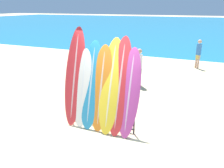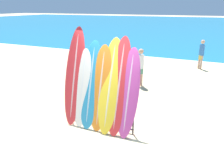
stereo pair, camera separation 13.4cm
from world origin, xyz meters
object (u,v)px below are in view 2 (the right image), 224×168
surfboard_rack (100,110)px  surfboard_slot_5 (119,87)px  person_mid_beach (140,66)px  surfboard_slot_1 (82,88)px  surfboard_slot_4 (110,86)px  surfboard_slot_0 (75,77)px  surfboard_slot_6 (129,93)px  surfboard_slot_3 (101,89)px  person_near_water (201,53)px  surfboard_slot_2 (91,85)px

surfboard_rack → surfboard_slot_5: 0.88m
person_mid_beach → surfboard_rack: bearing=-146.9°
surfboard_slot_1 → surfboard_slot_4: size_ratio=0.87×
surfboard_slot_0 → surfboard_slot_6: bearing=-1.9°
surfboard_slot_4 → surfboard_rack: bearing=-169.6°
surfboard_slot_0 → surfboard_slot_6: size_ratio=1.20×
surfboard_slot_6 → person_mid_beach: (-0.75, 3.52, -0.25)m
surfboard_slot_3 → person_mid_beach: size_ratio=1.43×
surfboard_slot_1 → surfboard_slot_6: (1.30, 0.02, 0.06)m
surfboard_slot_5 → person_near_water: (1.64, 7.27, -0.39)m
person_mid_beach → surfboard_slot_2: bearing=-151.4°
surfboard_rack → person_near_water: bearing=73.6°
surfboard_slot_6 → surfboard_slot_5: bearing=171.8°
surfboard_slot_4 → person_mid_beach: size_ratio=1.55×
surfboard_slot_3 → surfboard_slot_4: 0.27m
surfboard_slot_1 → person_mid_beach: size_ratio=1.35×
surfboard_rack → person_near_water: size_ratio=1.27×
surfboard_rack → person_mid_beach: bearing=89.4°
surfboard_slot_4 → surfboard_slot_0: bearing=178.6°
surfboard_slot_6 → surfboard_slot_2: bearing=179.3°
surfboard_slot_0 → surfboard_slot_2: surfboard_slot_0 is taller
surfboard_slot_4 → person_near_water: 7.53m
surfboard_slot_4 → surfboard_slot_5: surfboard_slot_5 is taller
surfboard_slot_5 → surfboard_slot_3: bearing=-175.3°
surfboard_slot_5 → surfboard_slot_6: bearing=-8.2°
surfboard_slot_2 → person_mid_beach: surfboard_slot_2 is taller
surfboard_slot_1 → person_mid_beach: 3.59m
surfboard_slot_2 → person_mid_beach: size_ratio=1.49×
surfboard_slot_1 → surfboard_slot_6: surfboard_slot_6 is taller
person_near_water → surfboard_slot_2: bearing=117.1°
surfboard_slot_2 → surfboard_slot_1: bearing=-171.4°
surfboard_slot_4 → surfboard_slot_6: (0.51, -0.03, -0.10)m
surfboard_slot_2 → surfboard_slot_6: 1.06m
person_near_water → person_mid_beach: 4.34m
surfboard_rack → surfboard_slot_0: bearing=174.4°
surfboard_slot_0 → surfboard_slot_1: bearing=-15.4°
surfboard_slot_0 → surfboard_slot_1: size_ratio=1.26×
surfboard_slot_0 → surfboard_slot_4: bearing=-1.4°
surfboard_slot_1 → surfboard_slot_3: (0.53, 0.02, 0.07)m
surfboard_slot_4 → person_near_water: (1.88, 7.28, -0.37)m
surfboard_slot_3 → person_mid_beach: bearing=89.7°
surfboard_slot_4 → surfboard_slot_5: (0.24, 0.01, 0.02)m
surfboard_slot_2 → surfboard_slot_3: size_ratio=1.04×
surfboard_slot_3 → person_mid_beach: (0.02, 3.52, -0.26)m
surfboard_slot_0 → surfboard_slot_3: 0.84m
surfboard_slot_5 → surfboard_slot_2: bearing=-178.1°
surfboard_slot_5 → person_near_water: surfboard_slot_5 is taller
surfboard_slot_1 → surfboard_slot_2: surfboard_slot_2 is taller
surfboard_slot_4 → surfboard_slot_6: size_ratio=1.09×
surfboard_slot_2 → surfboard_rack: bearing=-7.5°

